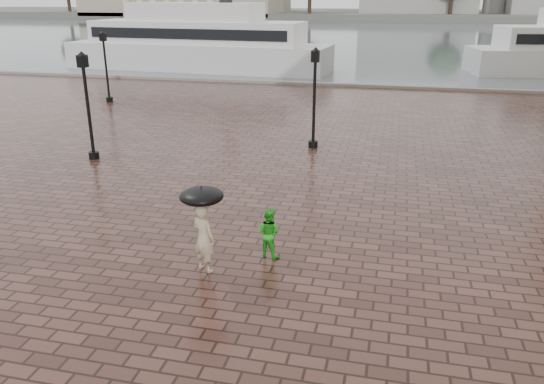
{
  "coord_description": "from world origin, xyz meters",
  "views": [
    {
      "loc": [
        6.65,
        -9.77,
        6.71
      ],
      "look_at": [
        3.38,
        4.05,
        1.4
      ],
      "focal_mm": 35.0,
      "sensor_mm": 36.0,
      "label": 1
    }
  ],
  "objects": [
    {
      "name": "umbrella",
      "position": [
        2.16,
        1.68,
        2.05
      ],
      "size": [
        1.1,
        1.1,
        1.18
      ],
      "color": "black",
      "rests_on": "ground"
    },
    {
      "name": "harbour_water",
      "position": [
        0.0,
        92.0,
        0.0
      ],
      "size": [
        240.0,
        240.0,
        0.0
      ],
      "primitive_type": "plane",
      "color": "#474F56",
      "rests_on": "ground"
    },
    {
      "name": "ground",
      "position": [
        0.0,
        0.0,
        0.0
      ],
      "size": [
        300.0,
        300.0,
        0.0
      ],
      "primitive_type": "plane",
      "color": "#321C17",
      "rests_on": "ground"
    },
    {
      "name": "far_shore",
      "position": [
        0.0,
        160.0,
        1.0
      ],
      "size": [
        300.0,
        60.0,
        2.0
      ],
      "primitive_type": "cube",
      "color": "#4C4C47",
      "rests_on": "ground"
    },
    {
      "name": "child_pedestrian",
      "position": [
        3.58,
        2.83,
        0.69
      ],
      "size": [
        0.8,
        0.7,
        1.38
      ],
      "primitive_type": "imported",
      "rotation": [
        0.0,
        0.0,
        2.83
      ],
      "color": "green",
      "rests_on": "ground"
    },
    {
      "name": "quay_edge",
      "position": [
        0.0,
        32.0,
        0.0
      ],
      "size": [
        80.0,
        0.6,
        0.3
      ],
      "primitive_type": "cube",
      "color": "slate",
      "rests_on": "ground"
    },
    {
      "name": "ferry_near",
      "position": [
        -12.03,
        38.7,
        2.47
      ],
      "size": [
        25.42,
        7.71,
        8.22
      ],
      "rotation": [
        0.0,
        0.0,
        -0.07
      ],
      "color": "silver",
      "rests_on": "ground"
    },
    {
      "name": "adult_pedestrian",
      "position": [
        2.16,
        1.68,
        0.91
      ],
      "size": [
        0.78,
        0.66,
        1.81
      ],
      "primitive_type": "imported",
      "rotation": [
        0.0,
        0.0,
        2.73
      ],
      "color": "tan",
      "rests_on": "ground"
    },
    {
      "name": "street_lamps",
      "position": [
        -5.0,
        15.33,
        2.33
      ],
      "size": [
        15.44,
        12.44,
        4.4
      ],
      "color": "black",
      "rests_on": "ground"
    }
  ]
}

